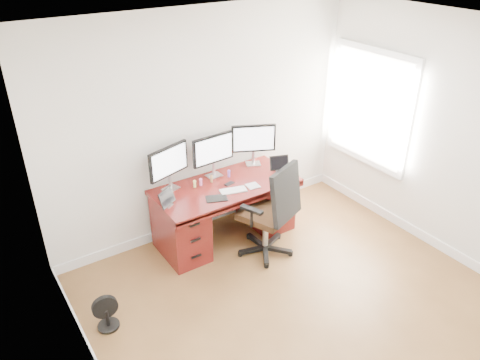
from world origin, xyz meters
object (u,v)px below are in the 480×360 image
monitor_center (213,151)px  floor_fan (106,313)px  office_chair (270,225)px  keyboard (233,190)px  desk (225,209)px

monitor_center → floor_fan: bearing=-156.4°
office_chair → keyboard: bearing=104.1°
floor_fan → keyboard: bearing=21.7°
desk → floor_fan: (-1.74, -0.65, -0.23)m
desk → floor_fan: bearing=-159.5°
desk → monitor_center: monitor_center is taller
desk → keyboard: bearing=-91.9°
desk → floor_fan: desk is taller
office_chair → monitor_center: (-0.25, 0.81, 0.70)m
desk → office_chair: 0.62m
monitor_center → keyboard: 0.55m
floor_fan → keyboard: 1.88m
office_chair → desk: bearing=92.7°
floor_fan → keyboard: keyboard is taller
office_chair → monitor_center: monitor_center is taller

